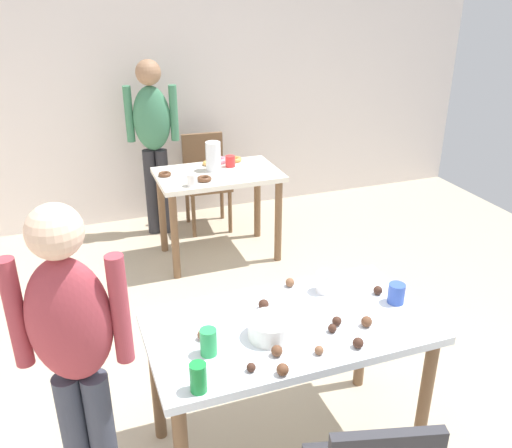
% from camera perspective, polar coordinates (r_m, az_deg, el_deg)
% --- Properties ---
extents(ground_plane, '(6.40, 6.40, 0.00)m').
position_cam_1_polar(ground_plane, '(3.06, 5.21, -21.26)').
color(ground_plane, tan).
extents(wall_back, '(6.40, 0.10, 2.60)m').
position_cam_1_polar(wall_back, '(5.28, -9.44, 14.45)').
color(wall_back, silver).
rests_on(wall_back, ground_plane).
extents(dining_table_near, '(1.29, 0.70, 0.75)m').
position_cam_1_polar(dining_table_near, '(2.58, 3.44, -12.16)').
color(dining_table_near, silver).
rests_on(dining_table_near, ground_plane).
extents(dining_table_far, '(0.98, 0.62, 0.75)m').
position_cam_1_polar(dining_table_far, '(4.47, -3.96, 3.83)').
color(dining_table_far, silver).
rests_on(dining_table_far, ground_plane).
extents(chair_far_table, '(0.43, 0.43, 0.87)m').
position_cam_1_polar(chair_far_table, '(5.13, -5.30, 5.09)').
color(chair_far_table, brown).
rests_on(chair_far_table, ground_plane).
extents(person_girl_near, '(0.45, 0.28, 1.49)m').
position_cam_1_polar(person_girl_near, '(2.25, -18.45, -12.27)').
color(person_girl_near, '#383D4C').
rests_on(person_girl_near, ground_plane).
extents(person_adult_far, '(0.45, 0.27, 1.57)m').
position_cam_1_polar(person_adult_far, '(4.89, -10.71, 9.31)').
color(person_adult_far, '#28282D').
rests_on(person_adult_far, ground_plane).
extents(mixing_bowl, '(0.20, 0.20, 0.09)m').
position_cam_1_polar(mixing_bowl, '(2.41, 1.57, -10.79)').
color(mixing_bowl, white).
rests_on(mixing_bowl, dining_table_near).
extents(soda_can, '(0.07, 0.07, 0.12)m').
position_cam_1_polar(soda_can, '(2.14, -6.05, -15.67)').
color(soda_can, '#198438').
rests_on(soda_can, dining_table_near).
extents(fork_near, '(0.17, 0.02, 0.01)m').
position_cam_1_polar(fork_near, '(2.37, -8.80, -13.16)').
color(fork_near, silver).
rests_on(fork_near, dining_table_near).
extents(cup_near_0, '(0.07, 0.07, 0.12)m').
position_cam_1_polar(cup_near_0, '(2.31, -4.99, -12.19)').
color(cup_near_0, green).
rests_on(cup_near_0, dining_table_near).
extents(cup_near_1, '(0.08, 0.08, 0.10)m').
position_cam_1_polar(cup_near_1, '(2.72, 14.46, -7.04)').
color(cup_near_1, '#3351B2').
rests_on(cup_near_1, dining_table_near).
extents(cup_near_2, '(0.09, 0.09, 0.10)m').
position_cam_1_polar(cup_near_2, '(2.75, 7.21, -6.04)').
color(cup_near_2, white).
rests_on(cup_near_2, dining_table_near).
extents(cake_ball_0, '(0.04, 0.04, 0.04)m').
position_cam_1_polar(cake_ball_0, '(2.52, 8.44, -10.00)').
color(cake_ball_0, '#3D2319').
rests_on(cake_ball_0, dining_table_near).
extents(cake_ball_1, '(0.04, 0.04, 0.04)m').
position_cam_1_polar(cake_ball_1, '(2.34, 6.61, -12.98)').
color(cake_ball_1, brown).
rests_on(cake_ball_1, dining_table_near).
extents(cake_ball_2, '(0.04, 0.04, 0.04)m').
position_cam_1_polar(cake_ball_2, '(2.78, 12.62, -6.78)').
color(cake_ball_2, '#3D2319').
rests_on(cake_ball_2, dining_table_near).
extents(cake_ball_3, '(0.05, 0.05, 0.05)m').
position_cam_1_polar(cake_ball_3, '(2.22, 2.80, -14.95)').
color(cake_ball_3, brown).
rests_on(cake_ball_3, dining_table_near).
extents(cake_ball_4, '(0.04, 0.04, 0.04)m').
position_cam_1_polar(cake_ball_4, '(2.47, 7.98, -10.75)').
color(cake_ball_4, '#3D2319').
rests_on(cake_ball_4, dining_table_near).
extents(cake_ball_5, '(0.04, 0.04, 0.04)m').
position_cam_1_polar(cake_ball_5, '(2.24, -0.52, -14.76)').
color(cake_ball_5, '#3D2319').
rests_on(cake_ball_5, dining_table_near).
extents(cake_ball_6, '(0.05, 0.05, 0.05)m').
position_cam_1_polar(cake_ball_6, '(2.40, 10.62, -12.11)').
color(cake_ball_6, '#3D2319').
rests_on(cake_ball_6, dining_table_near).
extents(cake_ball_7, '(0.05, 0.05, 0.05)m').
position_cam_1_polar(cake_ball_7, '(2.60, 0.80, -8.41)').
color(cake_ball_7, '#3D2319').
rests_on(cake_ball_7, dining_table_near).
extents(cake_ball_8, '(0.05, 0.05, 0.05)m').
position_cam_1_polar(cake_ball_8, '(2.53, 11.48, -9.96)').
color(cake_ball_8, brown).
rests_on(cake_ball_8, dining_table_near).
extents(cake_ball_9, '(0.05, 0.05, 0.05)m').
position_cam_1_polar(cake_ball_9, '(2.32, 2.19, -13.11)').
color(cake_ball_9, brown).
rests_on(cake_ball_9, dining_table_near).
extents(cake_ball_10, '(0.05, 0.05, 0.05)m').
position_cam_1_polar(cake_ball_10, '(2.42, -5.59, -11.49)').
color(cake_ball_10, brown).
rests_on(cake_ball_10, dining_table_near).
extents(cake_ball_11, '(0.05, 0.05, 0.05)m').
position_cam_1_polar(cake_ball_11, '(2.78, 3.56, -6.12)').
color(cake_ball_11, brown).
rests_on(cake_ball_11, dining_table_near).
extents(pitcher_far, '(0.12, 0.12, 0.24)m').
position_cam_1_polar(pitcher_far, '(4.44, -4.49, 7.07)').
color(pitcher_far, white).
rests_on(pitcher_far, dining_table_far).
extents(cup_far_0, '(0.08, 0.08, 0.09)m').
position_cam_1_polar(cup_far_0, '(4.54, -2.71, 6.56)').
color(cup_far_0, red).
rests_on(cup_far_0, dining_table_far).
extents(cup_far_1, '(0.08, 0.08, 0.09)m').
position_cam_1_polar(cup_far_1, '(4.13, -6.69, 4.60)').
color(cup_far_1, white).
rests_on(cup_far_1, dining_table_far).
extents(donut_far_0, '(0.12, 0.12, 0.03)m').
position_cam_1_polar(donut_far_0, '(4.68, -2.22, 6.76)').
color(donut_far_0, gold).
rests_on(donut_far_0, dining_table_far).
extents(donut_far_1, '(0.10, 0.10, 0.03)m').
position_cam_1_polar(donut_far_1, '(4.60, -4.97, 6.36)').
color(donut_far_1, gold).
rests_on(donut_far_1, dining_table_far).
extents(donut_far_2, '(0.11, 0.11, 0.03)m').
position_cam_1_polar(donut_far_2, '(4.23, -5.43, 4.73)').
color(donut_far_2, brown).
rests_on(donut_far_2, dining_table_far).
extents(donut_far_3, '(0.14, 0.14, 0.04)m').
position_cam_1_polar(donut_far_3, '(4.66, -3.82, 6.67)').
color(donut_far_3, pink).
rests_on(donut_far_3, dining_table_far).
extents(donut_far_4, '(0.10, 0.10, 0.03)m').
position_cam_1_polar(donut_far_4, '(4.38, -9.51, 5.16)').
color(donut_far_4, brown).
rests_on(donut_far_4, dining_table_far).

